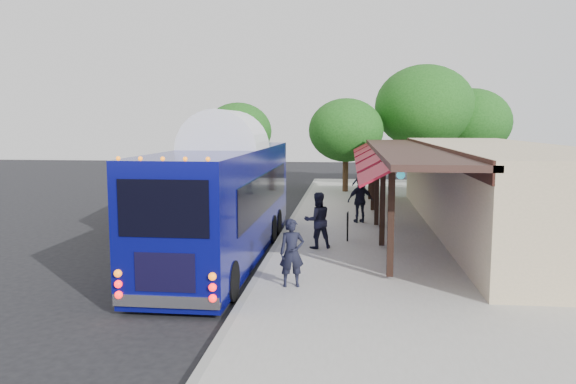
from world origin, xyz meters
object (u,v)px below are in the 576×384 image
at_px(coach_bus, 225,195).
at_px(sign_board, 348,222).
at_px(ped_a, 292,253).
at_px(ped_d, 362,180).
at_px(ped_c, 360,200).
at_px(ped_b, 317,220).
at_px(city_bus, 184,184).

bearing_deg(coach_bus, sign_board, 30.30).
relative_size(ped_a, sign_board, 1.69).
bearing_deg(ped_d, ped_c, 78.15).
bearing_deg(ped_b, ped_d, -118.21).
distance_m(coach_bus, ped_c, 7.85).
distance_m(coach_bus, sign_board, 4.80).
distance_m(city_bus, ped_c, 8.23).
distance_m(ped_b, sign_board, 1.63).
height_order(ped_c, sign_board, ped_c).
bearing_deg(sign_board, city_bus, 150.48).
bearing_deg(sign_board, ped_b, -126.46).
bearing_deg(city_bus, ped_b, -50.98).
distance_m(coach_bus, ped_b, 3.33).
relative_size(ped_b, ped_d, 1.05).
bearing_deg(ped_b, ped_a, 64.07).
height_order(ped_b, ped_d, ped_b).
xyz_separation_m(ped_b, ped_c, (1.56, 5.24, -0.01)).
relative_size(ped_a, ped_b, 0.93).
distance_m(coach_bus, ped_a, 4.54).
relative_size(coach_bus, ped_a, 6.75).
distance_m(ped_b, ped_c, 5.47).
height_order(ped_a, sign_board, ped_a).
xyz_separation_m(ped_a, ped_b, (0.41, 4.65, 0.07)).
bearing_deg(city_bus, sign_board, -40.79).
relative_size(city_bus, ped_d, 6.00).
xyz_separation_m(city_bus, ped_b, (6.60, -6.18, -0.49)).
distance_m(coach_bus, city_bus, 8.11).
bearing_deg(ped_d, ped_a, 73.17).
xyz_separation_m(ped_c, sign_board, (-0.53, -4.01, -0.24)).
xyz_separation_m(city_bus, ped_a, (6.19, -10.84, -0.56)).
height_order(coach_bus, ped_d, coach_bus).
relative_size(coach_bus, sign_board, 11.38).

